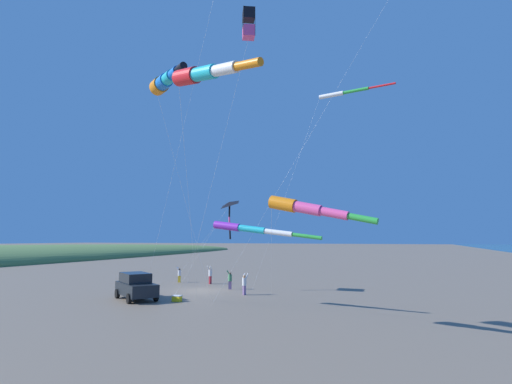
{
  "coord_description": "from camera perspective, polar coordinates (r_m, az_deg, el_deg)",
  "views": [
    {
      "loc": [
        16.57,
        -30.18,
        4.31
      ],
      "look_at": [
        7.85,
        -7.47,
        7.13
      ],
      "focal_mm": 28.13,
      "sensor_mm": 36.0,
      "label": 1
    }
  ],
  "objects": [
    {
      "name": "person_child_grey_jacket",
      "position": [
        41.13,
        -10.85,
        -11.36
      ],
      "size": [
        0.51,
        0.43,
        1.51
      ],
      "color": "gold",
      "rests_on": "ground_plane"
    },
    {
      "name": "kite_windsock_checkered_midright",
      "position": [
        36.84,
        12.42,
        13.6
      ],
      "size": [
        12.02,
        2.99,
        17.19
      ],
      "color": "white",
      "rests_on": "ground_plane"
    },
    {
      "name": "person_child_green_jacket",
      "position": [
        31.67,
        -1.66,
        -12.81
      ],
      "size": [
        0.44,
        0.54,
        1.64
      ],
      "color": "#8E6B9E",
      "rests_on": "ground_plane"
    },
    {
      "name": "person_bystander_far",
      "position": [
        35.11,
        -3.73,
        -12.22
      ],
      "size": [
        0.56,
        0.5,
        1.6
      ],
      "color": "#8E6B9E",
      "rests_on": "ground_plane"
    },
    {
      "name": "cooler_box",
      "position": [
        29.02,
        -11.17,
        -14.61
      ],
      "size": [
        0.62,
        0.42,
        0.42
      ],
      "color": "yellow",
      "rests_on": "ground_plane"
    },
    {
      "name": "kite_windsock_teal_far_right",
      "position": [
        17.21,
        -7.49,
        16.36
      ],
      "size": [
        10.1,
        13.85,
        11.7
      ],
      "color": "red",
      "rests_on": "ground_plane"
    },
    {
      "name": "ground_plane",
      "position": [
        34.7,
        -7.93,
        -13.69
      ],
      "size": [
        600.0,
        600.0,
        0.0
      ],
      "primitive_type": "plane",
      "color": "#756654"
    },
    {
      "name": "person_adult_flyer",
      "position": [
        39.32,
        -6.52,
        -11.5
      ],
      "size": [
        0.42,
        0.53,
        1.71
      ],
      "color": "#B72833",
      "rests_on": "ground_plane"
    },
    {
      "name": "kite_box_black_fish_shape",
      "position": [
        22.57,
        -1.06,
        22.75
      ],
      "size": [
        8.42,
        7.71,
        16.19
      ],
      "color": "black",
      "rests_on": "ground_plane"
    },
    {
      "name": "kite_windsock_white_trailing",
      "position": [
        20.1,
        7.05,
        -2.29
      ],
      "size": [
        8.75,
        10.72,
        6.55
      ],
      "color": "orange",
      "rests_on": "ground_plane"
    },
    {
      "name": "kite_windsock_striped_overhead",
      "position": [
        21.9,
        -12.72,
        15.17
      ],
      "size": [
        3.21,
        9.35,
        12.8
      ],
      "color": "orange",
      "rests_on": "ground_plane"
    },
    {
      "name": "parked_car",
      "position": [
        30.53,
        -16.69,
        -12.66
      ],
      "size": [
        4.58,
        4.0,
        1.85
      ],
      "color": "black",
      "rests_on": "ground_plane"
    },
    {
      "name": "kite_delta_purple_drifting",
      "position": [
        34.31,
        -3.85,
        -1.85
      ],
      "size": [
        7.88,
        2.89,
        7.68
      ],
      "color": "black",
      "rests_on": "ground_plane"
    },
    {
      "name": "kite_windsock_magenta_far_left",
      "position": [
        25.97,
        -0.93,
        -5.29
      ],
      "size": [
        10.84,
        1.25,
        5.49
      ],
      "color": "purple",
      "rests_on": "ground_plane"
    }
  ]
}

